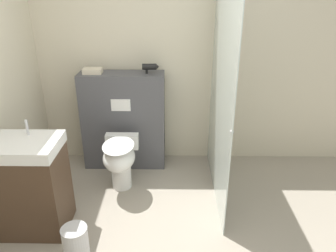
{
  "coord_description": "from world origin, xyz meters",
  "views": [
    {
      "loc": [
        0.18,
        -1.98,
        2.15
      ],
      "look_at": [
        0.14,
        1.11,
        0.76
      ],
      "focal_mm": 35.0,
      "sensor_mm": 36.0,
      "label": 1
    }
  ],
  "objects_px": {
    "sink_vanity": "(31,186)",
    "waste_bin": "(76,243)",
    "toilet": "(120,159)",
    "hair_drier": "(150,67)"
  },
  "relations": [
    {
      "from": "waste_bin",
      "to": "sink_vanity",
      "type": "bearing_deg",
      "value": 140.8
    },
    {
      "from": "hair_drier",
      "to": "toilet",
      "type": "bearing_deg",
      "value": -120.09
    },
    {
      "from": "toilet",
      "to": "waste_bin",
      "type": "relative_size",
      "value": 1.87
    },
    {
      "from": "waste_bin",
      "to": "toilet",
      "type": "bearing_deg",
      "value": 77.26
    },
    {
      "from": "hair_drier",
      "to": "waste_bin",
      "type": "bearing_deg",
      "value": -109.22
    },
    {
      "from": "sink_vanity",
      "to": "hair_drier",
      "type": "xyz_separation_m",
      "value": [
        1.01,
        1.17,
        0.8
      ]
    },
    {
      "from": "hair_drier",
      "to": "waste_bin",
      "type": "relative_size",
      "value": 0.61
    },
    {
      "from": "toilet",
      "to": "hair_drier",
      "type": "bearing_deg",
      "value": 59.91
    },
    {
      "from": "sink_vanity",
      "to": "toilet",
      "type": "bearing_deg",
      "value": 42.03
    },
    {
      "from": "sink_vanity",
      "to": "waste_bin",
      "type": "bearing_deg",
      "value": -39.2
    }
  ]
}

